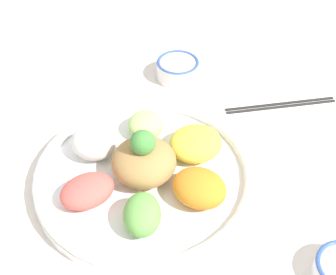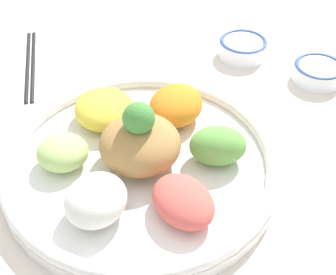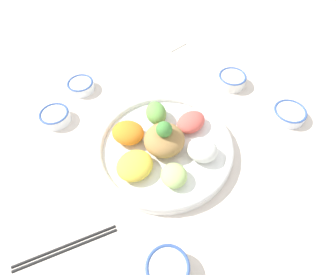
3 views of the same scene
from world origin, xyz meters
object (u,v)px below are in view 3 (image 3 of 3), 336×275
Objects in this scene: rice_bowl_plain at (55,116)px; chopsticks_pair_near at (66,248)px; serving_spoon_main at (171,51)px; salad_platter at (164,145)px; sauce_bowl_far at (289,114)px; sauce_bowl_red at (81,85)px; rice_bowl_blue at (232,80)px; sauce_bowl_dark at (168,269)px.

rice_bowl_plain is 0.38× the size of chopsticks_pair_near.
salad_platter is at bearing -134.24° from serving_spoon_main.
rice_bowl_plain is 0.40m from chopsticks_pair_near.
rice_bowl_plain reaches higher than serving_spoon_main.
sauce_bowl_red is at bearing -138.48° from sauce_bowl_far.
rice_bowl_blue reaches higher than sauce_bowl_far.
salad_platter reaches higher than chopsticks_pair_near.
chopsticks_pair_near is at bearing -139.62° from sauce_bowl_dark.
rice_bowl_blue reaches higher than chopsticks_pair_near.
rice_bowl_blue is at bearing 68.28° from rice_bowl_plain.
chopsticks_pair_near is (-0.06, -0.73, -0.01)m from sauce_bowl_far.
serving_spoon_main is at bearing 141.35° from sauce_bowl_dark.
serving_spoon_main is (-0.43, 0.64, -0.00)m from chopsticks_pair_near.
sauce_bowl_dark reaches higher than chopsticks_pair_near.
sauce_bowl_dark is (0.26, -0.19, -0.00)m from salad_platter.
serving_spoon_main is (-0.27, -0.05, -0.02)m from rice_bowl_blue.
sauce_bowl_dark is 0.78m from serving_spoon_main.
rice_bowl_plain reaches higher than sauce_bowl_red.
serving_spoon_main is at bearing -169.69° from rice_bowl_blue.
rice_bowl_plain reaches higher than sauce_bowl_far.
sauce_bowl_dark is at bearing -132.28° from serving_spoon_main.
sauce_bowl_dark reaches higher than rice_bowl_blue.
sauce_bowl_red is (-0.37, -0.07, -0.01)m from salad_platter.
sauce_bowl_red is at bearing 169.29° from sauce_bowl_dark.
sauce_bowl_far is (0.22, 0.03, -0.00)m from rice_bowl_blue.
rice_bowl_blue is 0.40× the size of chopsticks_pair_near.
rice_bowl_blue is 0.99× the size of sauce_bowl_dark.
rice_bowl_blue is 0.59m from rice_bowl_plain.
salad_platter is 0.41m from sauce_bowl_far.
rice_bowl_blue is at bearing 54.98° from sauce_bowl_red.
sauce_bowl_dark is 1.06× the size of rice_bowl_plain.
salad_platter reaches higher than sauce_bowl_far.
sauce_bowl_far is at bearing -169.79° from chopsticks_pair_near.
chopsticks_pair_near is (0.16, -0.69, -0.02)m from rice_bowl_blue.
salad_platter is at bearing 10.24° from sauce_bowl_red.
rice_bowl_plain is (-0.22, -0.55, -0.00)m from rice_bowl_blue.
salad_platter reaches higher than sauce_bowl_dark.
rice_bowl_blue reaches higher than rice_bowl_plain.
salad_platter is 4.12× the size of rice_bowl_blue.
sauce_bowl_far is at bearing 41.52° from sauce_bowl_red.
sauce_bowl_far reaches higher than serving_spoon_main.
sauce_bowl_red is 0.37m from serving_spoon_main.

